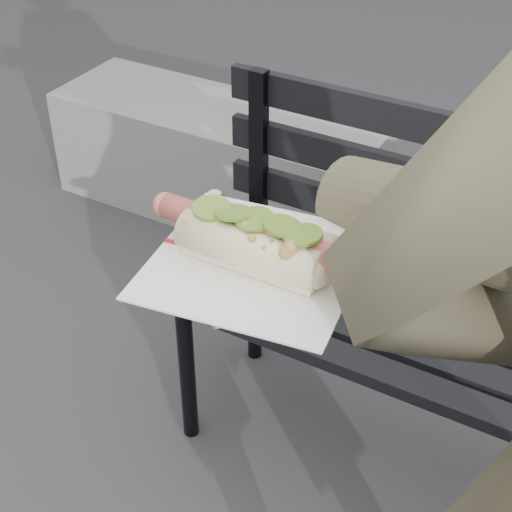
% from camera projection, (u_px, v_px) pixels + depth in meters
% --- Properties ---
extents(park_bench, '(1.50, 0.44, 0.88)m').
position_uv_depth(park_bench, '(497.00, 308.00, 1.67)').
color(park_bench, black).
rests_on(park_bench, ground).
extents(concrete_block, '(1.20, 0.40, 0.40)m').
position_uv_depth(concrete_block, '(218.00, 160.00, 2.85)').
color(concrete_block, slate).
rests_on(concrete_block, ground).
extents(held_hotdog, '(0.63, 0.30, 0.20)m').
position_uv_depth(held_hotdog, '(486.00, 258.00, 0.67)').
color(held_hotdog, brown).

